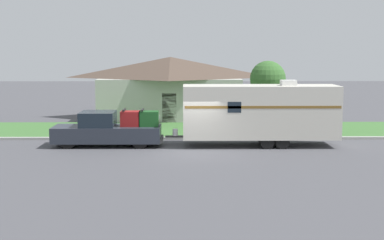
% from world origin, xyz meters
% --- Properties ---
extents(ground_plane, '(120.00, 120.00, 0.00)m').
position_xyz_m(ground_plane, '(0.00, 0.00, 0.00)').
color(ground_plane, '#47474C').
extents(curb_strip, '(80.00, 0.30, 0.14)m').
position_xyz_m(curb_strip, '(0.00, 3.75, 0.07)').
color(curb_strip, '#999993').
rests_on(curb_strip, ground_plane).
extents(lawn_strip, '(80.00, 7.00, 0.03)m').
position_xyz_m(lawn_strip, '(0.00, 7.40, 0.01)').
color(lawn_strip, '#3D6B33').
rests_on(lawn_strip, ground_plane).
extents(house_across_street, '(11.20, 6.57, 4.59)m').
position_xyz_m(house_across_street, '(-1.69, 13.80, 2.38)').
color(house_across_street, '#B2B2A8').
rests_on(house_across_street, ground_plane).
extents(pickup_truck, '(5.86, 1.98, 2.00)m').
position_xyz_m(pickup_truck, '(-4.65, 1.73, 0.87)').
color(pickup_truck, black).
rests_on(pickup_truck, ground_plane).
extents(travel_trailer, '(9.23, 2.26, 3.54)m').
position_xyz_m(travel_trailer, '(3.49, 1.73, 1.85)').
color(travel_trailer, black).
rests_on(travel_trailer, ground_plane).
extents(mailbox, '(0.48, 0.20, 1.30)m').
position_xyz_m(mailbox, '(-2.28, 4.65, 1.00)').
color(mailbox, brown).
rests_on(mailbox, ground_plane).
extents(tree_in_yard, '(2.21, 2.21, 4.47)m').
position_xyz_m(tree_in_yard, '(4.54, 6.21, 3.34)').
color(tree_in_yard, brown).
rests_on(tree_in_yard, ground_plane).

